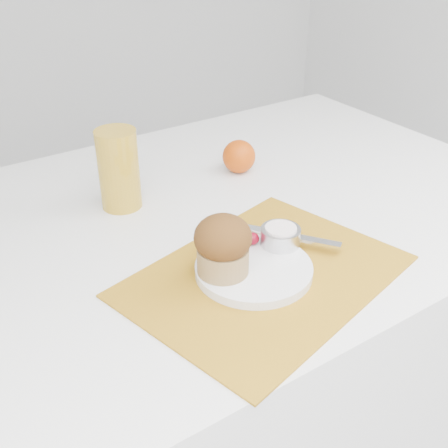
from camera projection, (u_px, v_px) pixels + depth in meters
table at (220, 358)px, 1.22m from camera, size 1.20×0.80×0.75m
placemat at (265, 276)px, 0.84m from camera, size 0.46×0.38×0.00m
plate at (254, 269)px, 0.84m from camera, size 0.20×0.20×0.01m
ramekin at (280, 236)px, 0.88m from camera, size 0.07×0.07×0.03m
cream at (281, 229)px, 0.88m from camera, size 0.06×0.06×0.01m
raspberry_near at (244, 242)px, 0.88m from camera, size 0.02×0.02×0.02m
raspberry_far at (253, 239)px, 0.88m from camera, size 0.02×0.02×0.02m
butter_knife at (282, 234)px, 0.91m from camera, size 0.12×0.17×0.00m
orange at (239, 156)px, 1.14m from camera, size 0.07×0.07×0.07m
juice_glass at (119, 169)px, 0.99m from camera, size 0.09×0.09×0.15m
muffin at (223, 245)px, 0.80m from camera, size 0.08×0.08×0.09m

